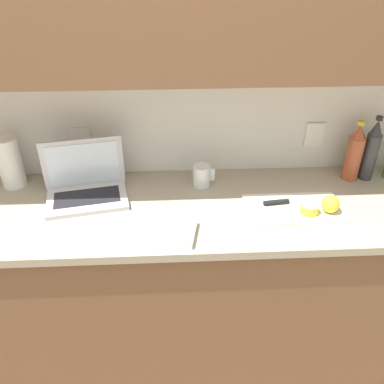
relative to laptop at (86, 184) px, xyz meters
name	(u,v)px	position (x,y,z in m)	size (l,w,h in m)	color
ground_plane	(165,344)	(0.32, -0.11, -0.96)	(12.00, 12.00, 0.00)	#847056
wall_back	(152,35)	(0.32, 0.13, 0.59)	(5.20, 0.38, 2.60)	white
counter_unit	(158,282)	(0.30, -0.10, -0.50)	(2.60, 0.63, 0.91)	brown
laptop	(86,184)	(0.00, 0.00, 0.00)	(0.38, 0.29, 0.24)	silver
cutting_board	(293,208)	(0.89, -0.15, -0.05)	(0.41, 0.23, 0.01)	silver
knife	(282,202)	(0.85, -0.12, -0.04)	(0.25, 0.06, 0.02)	silver
lemon_half_cut	(309,209)	(0.94, -0.19, -0.03)	(0.07, 0.07, 0.04)	yellow
lemon_whole_beside	(330,204)	(1.03, -0.19, -0.01)	(0.07, 0.07, 0.07)	yellow
bottle_green_soda	(354,153)	(1.22, 0.09, 0.08)	(0.08, 0.08, 0.29)	#A34C2D
bottle_oil_tall	(371,151)	(1.30, 0.09, 0.09)	(0.06, 0.06, 0.31)	#333338
measuring_cup	(202,176)	(0.52, 0.06, -0.01)	(0.10, 0.08, 0.10)	silver
paper_towel_roll	(10,162)	(-0.35, 0.11, 0.06)	(0.11, 0.11, 0.24)	white
dish_towel	(167,232)	(0.36, -0.30, -0.05)	(0.22, 0.16, 0.02)	white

